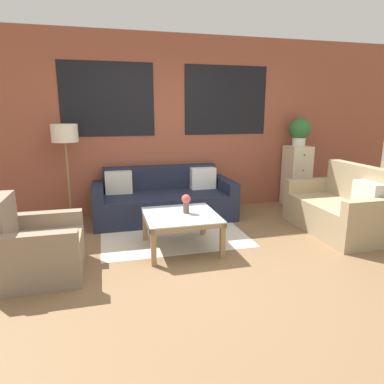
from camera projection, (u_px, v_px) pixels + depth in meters
The scene contains 11 objects.
ground_plane at pixel (215, 272), 3.57m from camera, with size 16.00×16.00×0.00m, color brown.
wall_back_brick at pixel (169, 125), 5.54m from camera, with size 8.40×0.09×2.80m.
rug at pixel (172, 233), 4.69m from camera, with size 1.90×1.51×0.00m.
couch_dark at pixel (164, 201), 5.29m from camera, with size 2.12×0.88×0.78m.
settee_vintage at pixel (340, 210), 4.69m from camera, with size 0.80×1.44×0.92m.
armchair_corner at pixel (37, 249), 3.44m from camera, with size 0.80×0.84×0.84m.
coffee_table at pixel (181, 220), 4.09m from camera, with size 0.86×0.86×0.43m.
floor_lamp at pixel (65, 138), 4.84m from camera, with size 0.37×0.37×1.45m.
drawer_cabinet at pixel (296, 176), 6.02m from camera, with size 0.39×0.42×1.04m.
potted_plant at pixel (300, 130), 5.83m from camera, with size 0.36×0.36×0.48m.
flower_vase at pixel (186, 202), 4.09m from camera, with size 0.11×0.11×0.23m.
Camera 1 is at (-1.05, -3.11, 1.63)m, focal length 32.00 mm.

